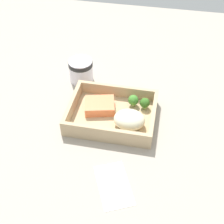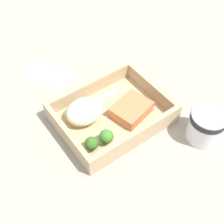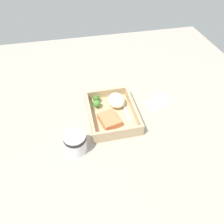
{
  "view_description": "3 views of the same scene",
  "coord_description": "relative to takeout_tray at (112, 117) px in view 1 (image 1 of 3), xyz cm",
  "views": [
    {
      "loc": [
        13.43,
        -67.83,
        69.33
      ],
      "look_at": [
        0.0,
        0.0,
        2.7
      ],
      "focal_mm": 50.0,
      "sensor_mm": 36.0,
      "label": 1
    },
    {
      "loc": [
        29.01,
        40.02,
        61.01
      ],
      "look_at": [
        0.0,
        0.0,
        2.7
      ],
      "focal_mm": 50.0,
      "sensor_mm": 36.0,
      "label": 2
    },
    {
      "loc": [
        -66.21,
        14.5,
        69.24
      ],
      "look_at": [
        0.0,
        0.0,
        2.7
      ],
      "focal_mm": 35.0,
      "sensor_mm": 36.0,
      "label": 3
    }
  ],
  "objects": [
    {
      "name": "fork",
      "position": [
        2.69,
        -6.57,
        0.82
      ],
      "size": [
        15.8,
        2.21,
        0.44
      ],
      "color": "silver",
      "rests_on": "takeout_tray"
    },
    {
      "name": "mashed_potatoes",
      "position": [
        5.88,
        -3.35,
        3.19
      ],
      "size": [
        9.34,
        7.75,
        5.18
      ],
      "primitive_type": "ellipsoid",
      "color": "beige",
      "rests_on": "takeout_tray"
    },
    {
      "name": "broccoli_floret_2",
      "position": [
        5.74,
        5.76,
        2.9
      ],
      "size": [
        3.32,
        3.32,
        4.06
      ],
      "color": "#8BA05C",
      "rests_on": "takeout_tray"
    },
    {
      "name": "takeout_tray",
      "position": [
        0.0,
        0.0,
        0.0
      ],
      "size": [
        26.56,
        20.54,
        1.2
      ],
      "primitive_type": "cube",
      "color": "tan",
      "rests_on": "ground_plane"
    },
    {
      "name": "tray_rim",
      "position": [
        0.0,
        0.0,
        2.67
      ],
      "size": [
        26.56,
        20.54,
        4.13
      ],
      "color": "tan",
      "rests_on": "takeout_tray"
    },
    {
      "name": "paper_cup",
      "position": [
        -14.47,
        17.08,
        3.9
      ],
      "size": [
        8.42,
        8.42,
        8.07
      ],
      "color": "white",
      "rests_on": "ground_plane"
    },
    {
      "name": "salmon_fillet",
      "position": [
        -4.37,
        2.09,
        2.05
      ],
      "size": [
        10.63,
        9.29,
        2.89
      ],
      "primitive_type": "cube",
      "rotation": [
        0.0,
        0.0,
        0.24
      ],
      "color": "#E57849",
      "rests_on": "takeout_tray"
    },
    {
      "name": "broccoli_floret_1",
      "position": [
        9.47,
        5.31,
        2.77
      ],
      "size": [
        3.17,
        3.17,
        3.85
      ],
      "color": "#84AE59",
      "rests_on": "takeout_tray"
    },
    {
      "name": "ground_plane",
      "position": [
        0.0,
        0.0,
        -1.6
      ],
      "size": [
        160.0,
        160.0,
        2.0
      ],
      "primitive_type": "cube",
      "color": "gray"
    },
    {
      "name": "receipt_slip",
      "position": [
        5.2,
        -23.89,
        -0.48
      ],
      "size": [
        12.93,
        15.73,
        0.24
      ],
      "primitive_type": "cube",
      "rotation": [
        0.0,
        0.0,
        0.44
      ],
      "color": "white",
      "rests_on": "ground_plane"
    }
  ]
}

